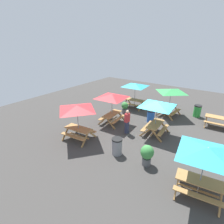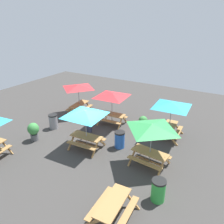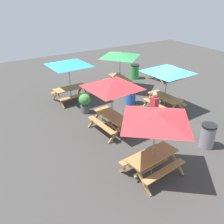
% 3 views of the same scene
% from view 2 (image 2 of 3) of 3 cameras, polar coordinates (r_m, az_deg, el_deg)
% --- Properties ---
extents(ground_plane, '(27.79, 27.79, 0.00)m').
position_cam_2_polar(ground_plane, '(12.79, -6.54, -8.86)').
color(ground_plane, '#3D3A38').
rests_on(ground_plane, ground).
extents(picnic_table_0, '(2.82, 2.82, 2.34)m').
position_cam_2_polar(picnic_table_0, '(14.43, 0.00, 3.97)').
color(picnic_table_0, '#A87A44').
rests_on(picnic_table_0, ground).
extents(picnic_table_1, '(2.83, 2.83, 2.34)m').
position_cam_2_polar(picnic_table_1, '(13.23, 15.31, 1.24)').
color(picnic_table_1, '#A87A44').
rests_on(picnic_table_1, ground).
extents(picnic_table_3, '(2.19, 2.19, 2.34)m').
position_cam_2_polar(picnic_table_3, '(16.42, -8.80, 6.13)').
color(picnic_table_3, '#A87A44').
rests_on(picnic_table_3, ground).
extents(picnic_table_4, '(1.62, 1.87, 0.81)m').
position_cam_2_polar(picnic_table_4, '(8.57, 0.27, -23.35)').
color(picnic_table_4, '#A87A44').
rests_on(picnic_table_4, ground).
extents(picnic_table_5, '(2.82, 2.82, 2.34)m').
position_cam_2_polar(picnic_table_5, '(11.72, -6.97, -1.01)').
color(picnic_table_5, '#A87A44').
rests_on(picnic_table_5, ground).
extents(picnic_table_6, '(2.20, 2.20, 2.34)m').
position_cam_2_polar(picnic_table_6, '(10.39, 10.38, -4.60)').
color(picnic_table_6, '#A87A44').
rests_on(picnic_table_6, ground).
extents(trash_bin_gray, '(0.59, 0.59, 0.98)m').
position_cam_2_polar(trash_bin_gray, '(14.94, -15.07, -2.39)').
color(trash_bin_gray, gray).
rests_on(trash_bin_gray, ground).
extents(trash_bin_green, '(0.59, 0.59, 0.98)m').
position_cam_2_polar(trash_bin_green, '(9.41, 11.99, -19.35)').
color(trash_bin_green, green).
rests_on(trash_bin_green, ground).
extents(trash_bin_blue, '(0.59, 0.59, 0.98)m').
position_cam_2_polar(trash_bin_blue, '(12.39, 2.00, -7.19)').
color(trash_bin_blue, blue).
rests_on(trash_bin_blue, ground).
extents(potted_plant_0, '(0.58, 0.58, 1.00)m').
position_cam_2_polar(potted_plant_0, '(14.28, 8.09, -2.73)').
color(potted_plant_0, '#59595B').
rests_on(potted_plant_0, ground).
extents(potted_plant_1, '(0.67, 0.67, 1.12)m').
position_cam_2_polar(potted_plant_1, '(13.79, -19.81, -4.55)').
color(potted_plant_1, '#59595B').
rests_on(potted_plant_1, ground).
extents(person_standing, '(0.38, 0.25, 1.67)m').
position_cam_2_polar(person_standing, '(13.88, -6.11, -1.93)').
color(person_standing, '#2D334C').
rests_on(person_standing, ground).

